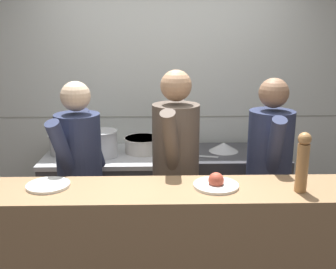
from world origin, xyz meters
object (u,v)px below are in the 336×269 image
object	(u,v)px
plated_dish_main	(48,185)
chef_head_cook	(80,177)
chefs_knife	(193,155)
pepper_mill	(303,161)
braising_pot	(143,144)
stock_pot	(68,143)
mixing_bowl_steel	(224,147)
oven_range	(107,198)
chef_line	(268,174)
sauce_pot	(102,143)
plated_dish_appetiser	(216,183)
chef_sous	(176,171)

from	to	relation	value
plated_dish_main	chef_head_cook	world-z (taller)	chef_head_cook
chefs_knife	plated_dish_main	distance (m)	1.49
pepper_mill	chef_head_cook	distance (m)	1.60
braising_pot	plated_dish_main	distance (m)	1.38
stock_pot	pepper_mill	distance (m)	2.19
mixing_bowl_steel	pepper_mill	xyz separation A→B (m)	(0.23, -1.36, 0.31)
oven_range	chef_line	size ratio (longest dim) A/B	0.67
sauce_pot	plated_dish_appetiser	distance (m)	1.47
chef_sous	chef_line	world-z (taller)	chef_sous
pepper_mill	plated_dish_main	bearing A→B (deg)	175.85
stock_pot	braising_pot	xyz separation A→B (m)	(0.70, 0.01, -0.02)
chefs_knife	chef_sous	distance (m)	0.62
stock_pot	plated_dish_main	distance (m)	1.27
oven_range	chef_head_cook	distance (m)	0.84
stock_pot	chef_sous	world-z (taller)	chef_sous
plated_dish_appetiser	plated_dish_main	bearing A→B (deg)	178.47
plated_dish_main	chef_head_cook	distance (m)	0.54
plated_dish_main	chef_line	size ratio (longest dim) A/B	0.16
chefs_knife	chef_head_cook	distance (m)	1.07
chefs_knife	mixing_bowl_steel	bearing A→B (deg)	25.92
stock_pot	chef_head_cook	world-z (taller)	chef_head_cook
braising_pot	plated_dish_appetiser	bearing A→B (deg)	-68.88
oven_range	braising_pot	bearing A→B (deg)	9.78
stock_pot	plated_dish_main	world-z (taller)	plated_dish_main
mixing_bowl_steel	chefs_knife	distance (m)	0.34
mixing_bowl_steel	plated_dish_main	distance (m)	1.80
chef_line	mixing_bowl_steel	bearing A→B (deg)	114.58
braising_pot	chef_sous	size ratio (longest dim) A/B	0.21
sauce_pot	plated_dish_main	bearing A→B (deg)	-98.23
mixing_bowl_steel	plated_dish_main	xyz separation A→B (m)	(-1.29, -1.25, 0.13)
chefs_knife	chef_sous	size ratio (longest dim) A/B	0.23
chef_sous	chef_line	size ratio (longest dim) A/B	1.04
braising_pot	chef_sous	distance (m)	0.80
chefs_knife	chef_sous	world-z (taller)	chef_sous
pepper_mill	chef_head_cook	bearing A→B (deg)	156.43
chef_head_cook	mixing_bowl_steel	bearing A→B (deg)	50.67
plated_dish_main	chef_line	xyz separation A→B (m)	(1.52, 0.52, -0.14)
mixing_bowl_steel	chef_line	xyz separation A→B (m)	(0.22, -0.73, -0.01)
braising_pot	chefs_knife	size ratio (longest dim) A/B	0.91
chefs_knife	chef_sous	bearing A→B (deg)	-107.21
pepper_mill	stock_pot	bearing A→B (deg)	141.05
stock_pot	plated_dish_appetiser	distance (m)	1.76
plated_dish_main	chef_head_cook	xyz separation A→B (m)	(0.09, 0.52, -0.15)
mixing_bowl_steel	chef_sous	xyz separation A→B (m)	(-0.48, -0.73, 0.03)
braising_pot	mixing_bowl_steel	distance (m)	0.76
plated_dish_appetiser	chef_head_cook	size ratio (longest dim) A/B	0.17
plated_dish_appetiser	stock_pot	bearing A→B (deg)	133.00
plated_dish_appetiser	mixing_bowl_steel	bearing A→B (deg)	78.47
chef_head_cook	chef_sous	xyz separation A→B (m)	(0.72, -0.00, 0.04)
oven_range	plated_dish_main	distance (m)	1.37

